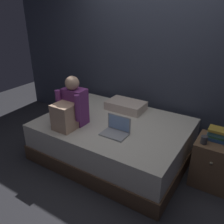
% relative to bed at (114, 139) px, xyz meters
% --- Properties ---
extents(ground_plane, '(8.00, 8.00, 0.00)m').
position_rel_bed_xyz_m(ground_plane, '(0.20, -0.30, -0.26)').
color(ground_plane, '#2D2D33').
extents(wall_back, '(5.60, 0.10, 2.70)m').
position_rel_bed_xyz_m(wall_back, '(0.20, 0.90, 1.09)').
color(wall_back, '#383D4C').
rests_on(wall_back, ground_plane).
extents(bed, '(2.00, 1.50, 0.54)m').
position_rel_bed_xyz_m(bed, '(0.00, 0.00, 0.00)').
color(bed, brown).
rests_on(bed, ground_plane).
extents(nightstand, '(0.44, 0.46, 0.57)m').
position_rel_bed_xyz_m(nightstand, '(1.30, 0.16, 0.02)').
color(nightstand, brown).
rests_on(nightstand, ground_plane).
extents(person_sitting, '(0.39, 0.44, 0.66)m').
position_rel_bed_xyz_m(person_sitting, '(-0.42, -0.37, 0.52)').
color(person_sitting, '#75337A').
rests_on(person_sitting, bed).
extents(laptop, '(0.32, 0.23, 0.22)m').
position_rel_bed_xyz_m(laptop, '(0.19, -0.26, 0.33)').
color(laptop, '#9EA0A5').
rests_on(laptop, bed).
extents(pillow, '(0.56, 0.36, 0.13)m').
position_rel_bed_xyz_m(pillow, '(-0.07, 0.45, 0.34)').
color(pillow, beige).
rests_on(pillow, bed).
extents(book_stack, '(0.23, 0.16, 0.15)m').
position_rel_bed_xyz_m(book_stack, '(1.27, 0.19, 0.38)').
color(book_stack, '#284C84').
rests_on(book_stack, nightstand).
extents(mug, '(0.08, 0.08, 0.09)m').
position_rel_bed_xyz_m(mug, '(1.17, 0.04, 0.35)').
color(mug, '#3D3D42').
rests_on(mug, nightstand).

